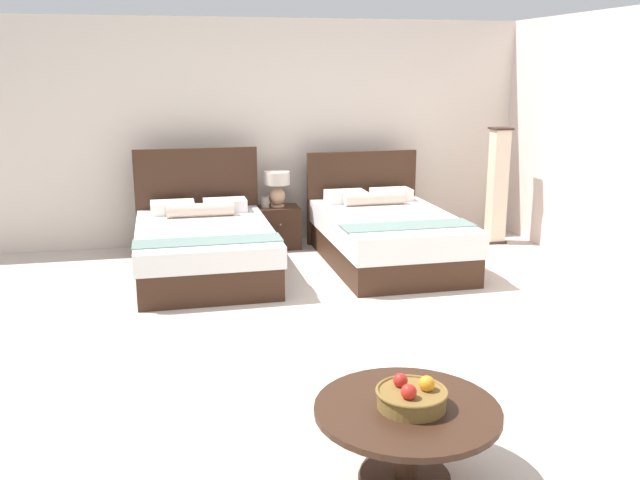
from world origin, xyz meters
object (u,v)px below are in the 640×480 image
(table_lamp, at_px, (277,185))
(fruit_bowl, at_px, (412,396))
(nightstand, at_px, (278,227))
(floor_lamp_corner, at_px, (497,186))
(bed_near_corner, at_px, (386,235))
(bed_near_window, at_px, (204,246))
(vase, at_px, (265,202))
(coffee_table, at_px, (407,423))

(table_lamp, distance_m, fruit_bowl, 5.03)
(nightstand, height_order, floor_lamp_corner, floor_lamp_corner)
(bed_near_corner, bearing_deg, nightstand, 139.16)
(bed_near_window, relative_size, table_lamp, 5.00)
(bed_near_window, relative_size, bed_near_corner, 0.97)
(bed_near_corner, distance_m, vase, 1.54)
(bed_near_window, relative_size, floor_lamp_corner, 1.48)
(bed_near_corner, relative_size, nightstand, 4.26)
(fruit_bowl, bearing_deg, floor_lamp_corner, 59.31)
(nightstand, bearing_deg, floor_lamp_corner, -6.93)
(bed_near_window, height_order, nightstand, bed_near_window)
(bed_near_window, height_order, floor_lamp_corner, floor_lamp_corner)
(vase, xyz_separation_m, fruit_bowl, (0.07, -4.96, -0.09))
(table_lamp, xyz_separation_m, fruit_bowl, (-0.08, -5.02, -0.28))
(bed_near_window, relative_size, fruit_bowl, 5.60)
(bed_near_corner, height_order, fruit_bowl, bed_near_corner)
(floor_lamp_corner, bearing_deg, nightstand, 173.07)
(nightstand, relative_size, table_lamp, 1.21)
(nightstand, xyz_separation_m, coffee_table, (-0.10, -4.99, 0.08))
(vase, xyz_separation_m, floor_lamp_corner, (2.85, -0.29, 0.14))
(bed_near_window, distance_m, floor_lamp_corner, 3.70)
(bed_near_window, height_order, bed_near_corner, bed_near_window)
(bed_near_window, bearing_deg, floor_lamp_corner, 9.33)
(nightstand, distance_m, fruit_bowl, 5.01)
(bed_near_window, bearing_deg, coffee_table, -78.39)
(bed_near_window, distance_m, vase, 1.21)
(bed_near_corner, relative_size, fruit_bowl, 5.78)
(floor_lamp_corner, bearing_deg, fruit_bowl, -120.69)
(nightstand, relative_size, vase, 3.60)
(bed_near_window, height_order, vase, bed_near_window)
(vase, relative_size, floor_lamp_corner, 0.10)
(bed_near_window, relative_size, nightstand, 4.13)
(fruit_bowl, xyz_separation_m, floor_lamp_corner, (2.77, 4.67, 0.23))
(table_lamp, height_order, fruit_bowl, table_lamp)
(fruit_bowl, bearing_deg, vase, 90.85)
(vase, height_order, fruit_bowl, vase)
(table_lamp, relative_size, vase, 2.97)
(table_lamp, bearing_deg, bed_near_window, -134.72)
(bed_near_corner, height_order, floor_lamp_corner, floor_lamp_corner)
(table_lamp, bearing_deg, vase, -158.68)
(bed_near_window, distance_m, bed_near_corner, 2.01)
(coffee_table, distance_m, floor_lamp_corner, 5.45)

